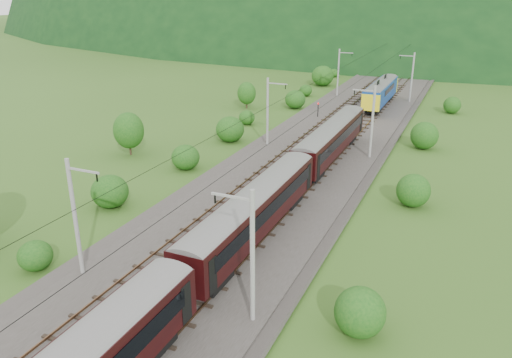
% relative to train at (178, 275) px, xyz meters
% --- Properties ---
extents(ground, '(600.00, 600.00, 0.00)m').
position_rel_train_xyz_m(ground, '(-2.40, 1.64, -3.22)').
color(ground, '#31541A').
rests_on(ground, ground).
extents(railbed, '(14.00, 220.00, 0.30)m').
position_rel_train_xyz_m(railbed, '(-2.40, 11.64, -3.07)').
color(railbed, '#38332D').
rests_on(railbed, ground).
extents(track_left, '(2.40, 220.00, 0.27)m').
position_rel_train_xyz_m(track_left, '(-4.80, 11.64, -2.85)').
color(track_left, brown).
rests_on(track_left, railbed).
extents(track_right, '(2.40, 220.00, 0.27)m').
position_rel_train_xyz_m(track_right, '(0.00, 11.64, -2.85)').
color(track_right, brown).
rests_on(track_right, railbed).
extents(catenary_left, '(2.54, 192.28, 8.00)m').
position_rel_train_xyz_m(catenary_left, '(-8.52, 33.64, 1.28)').
color(catenary_left, gray).
rests_on(catenary_left, railbed).
extents(catenary_right, '(2.54, 192.28, 8.00)m').
position_rel_train_xyz_m(catenary_right, '(3.72, 33.64, 1.28)').
color(catenary_right, gray).
rests_on(catenary_right, railbed).
extents(overhead_wires, '(4.83, 198.00, 0.03)m').
position_rel_train_xyz_m(overhead_wires, '(-2.40, 11.64, 3.88)').
color(overhead_wires, black).
rests_on(overhead_wires, ground).
extents(mountain_main, '(504.00, 360.00, 244.00)m').
position_rel_train_xyz_m(mountain_main, '(-2.40, 261.64, -3.22)').
color(mountain_main, black).
rests_on(mountain_main, ground).
extents(mountain_ridge, '(336.00, 280.00, 132.00)m').
position_rel_train_xyz_m(mountain_ridge, '(-122.40, 301.64, -3.22)').
color(mountain_ridge, black).
rests_on(mountain_ridge, ground).
extents(train, '(2.68, 128.77, 4.64)m').
position_rel_train_xyz_m(train, '(0.00, 0.00, 0.00)').
color(train, black).
rests_on(train, ground).
extents(hazard_post_near, '(0.15, 0.15, 1.44)m').
position_rel_train_xyz_m(hazard_post_near, '(-2.66, 37.24, -2.20)').
color(hazard_post_near, red).
rests_on(hazard_post_near, railbed).
extents(hazard_post_far, '(0.15, 0.15, 1.36)m').
position_rel_train_xyz_m(hazard_post_far, '(-1.76, 46.24, -2.24)').
color(hazard_post_far, red).
rests_on(hazard_post_far, railbed).
extents(signal, '(0.23, 0.23, 2.08)m').
position_rel_train_xyz_m(signal, '(-7.08, 49.31, -1.70)').
color(signal, black).
rests_on(signal, railbed).
extents(vegetation_left, '(13.25, 145.83, 6.89)m').
position_rel_train_xyz_m(vegetation_left, '(-16.29, 16.52, -0.98)').
color(vegetation_left, '#174B14').
rests_on(vegetation_left, ground).
extents(vegetation_right, '(6.39, 102.52, 3.14)m').
position_rel_train_xyz_m(vegetation_right, '(10.30, 11.72, -1.84)').
color(vegetation_right, '#174B14').
rests_on(vegetation_right, ground).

